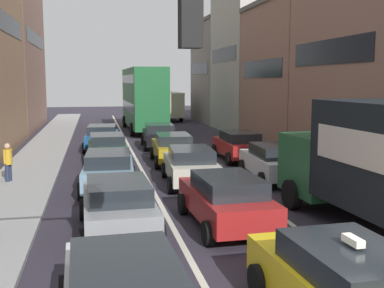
# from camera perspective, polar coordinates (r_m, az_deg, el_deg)

# --- Properties ---
(sidewalk_left) EXTENTS (2.60, 64.00, 0.14)m
(sidewalk_left) POSITION_cam_1_polar(r_m,az_deg,el_deg) (26.91, -17.68, -1.39)
(sidewalk_left) COLOR #9D9D9D
(sidewalk_left) RESTS_ON ground
(lane_stripe_left) EXTENTS (0.16, 60.00, 0.01)m
(lane_stripe_left) POSITION_cam_1_polar(r_m,az_deg,el_deg) (26.84, -7.00, -1.25)
(lane_stripe_left) COLOR silver
(lane_stripe_left) RESTS_ON ground
(lane_stripe_right) EXTENTS (0.16, 60.00, 0.01)m
(lane_stripe_right) POSITION_cam_1_polar(r_m,az_deg,el_deg) (27.32, 0.12, -1.04)
(lane_stripe_right) COLOR silver
(lane_stripe_right) RESTS_ON ground
(building_row_right) EXTENTS (7.20, 43.90, 13.18)m
(building_row_right) POSITION_cam_1_polar(r_m,az_deg,el_deg) (30.82, 15.00, 9.87)
(building_row_right) COLOR gray
(building_row_right) RESTS_ON ground
(traffic_light_pole) EXTENTS (3.58, 0.38, 5.50)m
(traffic_light_pole) POSITION_cam_1_polar(r_m,az_deg,el_deg) (6.16, -17.86, 4.40)
(traffic_light_pole) COLOR #2D2D33
(traffic_light_pole) RESTS_ON ground
(taxi_centre_lane_front) EXTENTS (2.20, 4.37, 1.66)m
(taxi_centre_lane_front) POSITION_cam_1_polar(r_m,az_deg,el_deg) (8.52, 17.91, -15.72)
(taxi_centre_lane_front) COLOR yellow
(taxi_centre_lane_front) RESTS_ON ground
(sedan_centre_lane_second) EXTENTS (2.18, 4.36, 1.49)m
(sedan_centre_lane_second) POSITION_cam_1_polar(r_m,az_deg,el_deg) (13.57, 4.12, -6.57)
(sedan_centre_lane_second) COLOR #A51E1E
(sedan_centre_lane_second) RESTS_ON ground
(wagon_left_lane_second) EXTENTS (2.15, 4.34, 1.49)m
(wagon_left_lane_second) POSITION_cam_1_polar(r_m,az_deg,el_deg) (13.06, -8.83, -7.21)
(wagon_left_lane_second) COLOR gray
(wagon_left_lane_second) RESTS_ON ground
(hatchback_centre_lane_third) EXTENTS (2.28, 4.41, 1.49)m
(hatchback_centre_lane_third) POSITION_cam_1_polar(r_m,az_deg,el_deg) (18.88, -0.18, -2.51)
(hatchback_centre_lane_third) COLOR beige
(hatchback_centre_lane_third) RESTS_ON ground
(sedan_left_lane_third) EXTENTS (2.24, 4.39, 1.49)m
(sedan_left_lane_third) POSITION_cam_1_polar(r_m,az_deg,el_deg) (18.14, -9.94, -3.05)
(sedan_left_lane_third) COLOR #759EB7
(sedan_left_lane_third) RESTS_ON ground
(coupe_centre_lane_fourth) EXTENTS (2.22, 4.38, 1.49)m
(coupe_centre_lane_fourth) POSITION_cam_1_polar(r_m,az_deg,el_deg) (23.72, -2.28, -0.43)
(coupe_centre_lane_fourth) COLOR #B29319
(coupe_centre_lane_fourth) RESTS_ON ground
(sedan_left_lane_fourth) EXTENTS (2.15, 4.34, 1.49)m
(sedan_left_lane_fourth) POSITION_cam_1_polar(r_m,az_deg,el_deg) (23.98, -10.12, -0.46)
(sedan_left_lane_fourth) COLOR #19592D
(sedan_left_lane_fourth) RESTS_ON ground
(sedan_centre_lane_fifth) EXTENTS (2.23, 4.38, 1.49)m
(sedan_centre_lane_fifth) POSITION_cam_1_polar(r_m,az_deg,el_deg) (29.23, -3.95, 1.08)
(sedan_centre_lane_fifth) COLOR black
(sedan_centre_lane_fifth) RESTS_ON ground
(sedan_left_lane_fifth) EXTENTS (2.29, 4.41, 1.49)m
(sedan_left_lane_fifth) POSITION_cam_1_polar(r_m,az_deg,el_deg) (28.78, -10.68, 0.86)
(sedan_left_lane_fifth) COLOR #194C8C
(sedan_left_lane_fifth) RESTS_ON ground
(sedan_right_lane_behind_truck) EXTENTS (2.21, 4.37, 1.49)m
(sedan_right_lane_behind_truck) POSITION_cam_1_polar(r_m,az_deg,el_deg) (20.02, 9.75, -2.04)
(sedan_right_lane_behind_truck) COLOR silver
(sedan_right_lane_behind_truck) RESTS_ON ground
(wagon_right_lane_far) EXTENTS (2.12, 4.33, 1.49)m
(wagon_right_lane_far) POSITION_cam_1_polar(r_m,az_deg,el_deg) (24.81, 5.64, -0.11)
(wagon_right_lane_far) COLOR #A51E1E
(wagon_right_lane_far) RESTS_ON ground
(bus_mid_queue_primary) EXTENTS (2.95, 10.55, 5.06)m
(bus_mid_queue_primary) POSITION_cam_1_polar(r_m,az_deg,el_deg) (38.71, -5.82, 5.68)
(bus_mid_queue_primary) COLOR #1E6033
(bus_mid_queue_primary) RESTS_ON ground
(bus_far_queue_secondary) EXTENTS (2.83, 10.51, 2.90)m
(bus_far_queue_secondary) POSITION_cam_1_polar(r_m,az_deg,el_deg) (51.05, -3.34, 4.97)
(bus_far_queue_secondary) COLOR #BFB793
(bus_far_queue_secondary) RESTS_ON ground
(pedestrian_far_sidewalk) EXTENTS (0.34, 0.51, 1.66)m
(pedestrian_far_sidewalk) POSITION_cam_1_polar(r_m,az_deg,el_deg) (20.23, -21.15, -1.92)
(pedestrian_far_sidewalk) COLOR #262D47
(pedestrian_far_sidewalk) RESTS_ON ground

